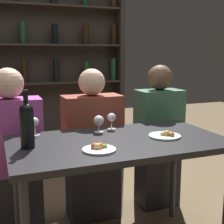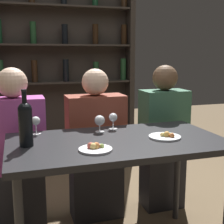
{
  "view_description": "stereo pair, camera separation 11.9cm",
  "coord_description": "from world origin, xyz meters",
  "px_view_note": "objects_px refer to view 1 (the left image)",
  "views": [
    {
      "loc": [
        -0.68,
        -1.67,
        1.28
      ],
      "look_at": [
        0.0,
        0.11,
        0.92
      ],
      "focal_mm": 50.0,
      "sensor_mm": 36.0,
      "label": 1
    },
    {
      "loc": [
        -0.57,
        -1.71,
        1.28
      ],
      "look_at": [
        0.0,
        0.11,
        0.92
      ],
      "focal_mm": 50.0,
      "sensor_mm": 36.0,
      "label": 2
    }
  ],
  "objects_px": {
    "food_plate_1": "(99,149)",
    "seated_person_left": "(13,158)",
    "wine_bottle": "(27,123)",
    "food_plate_0": "(165,136)",
    "wine_glass_2": "(112,118)",
    "seated_person_center": "(92,151)",
    "wine_glass_1": "(34,123)",
    "wine_glass_0": "(99,121)",
    "seated_person_right": "(158,141)"
  },
  "relations": [
    {
      "from": "wine_bottle",
      "to": "wine_glass_2",
      "type": "distance_m",
      "value": 0.63
    },
    {
      "from": "wine_bottle",
      "to": "seated_person_right",
      "type": "bearing_deg",
      "value": 24.37
    },
    {
      "from": "food_plate_1",
      "to": "seated_person_right",
      "type": "bearing_deg",
      "value": 42.51
    },
    {
      "from": "wine_glass_2",
      "to": "wine_glass_0",
      "type": "bearing_deg",
      "value": -155.38
    },
    {
      "from": "wine_glass_0",
      "to": "wine_glass_1",
      "type": "xyz_separation_m",
      "value": [
        -0.4,
        0.07,
        0.01
      ]
    },
    {
      "from": "wine_bottle",
      "to": "food_plate_1",
      "type": "bearing_deg",
      "value": -29.09
    },
    {
      "from": "food_plate_1",
      "to": "seated_person_left",
      "type": "bearing_deg",
      "value": 120.62
    },
    {
      "from": "wine_glass_1",
      "to": "seated_person_left",
      "type": "xyz_separation_m",
      "value": [
        -0.13,
        0.24,
        -0.29
      ]
    },
    {
      "from": "wine_bottle",
      "to": "seated_person_center",
      "type": "relative_size",
      "value": 0.27
    },
    {
      "from": "wine_glass_0",
      "to": "seated_person_center",
      "type": "distance_m",
      "value": 0.43
    },
    {
      "from": "wine_bottle",
      "to": "seated_person_right",
      "type": "xyz_separation_m",
      "value": [
        1.1,
        0.5,
        -0.34
      ]
    },
    {
      "from": "wine_glass_1",
      "to": "wine_glass_0",
      "type": "bearing_deg",
      "value": -9.45
    },
    {
      "from": "wine_glass_2",
      "to": "food_plate_1",
      "type": "xyz_separation_m",
      "value": [
        -0.24,
        -0.43,
        -0.06
      ]
    },
    {
      "from": "wine_bottle",
      "to": "food_plate_0",
      "type": "distance_m",
      "value": 0.83
    },
    {
      "from": "wine_glass_0",
      "to": "wine_glass_2",
      "type": "height_order",
      "value": "same"
    },
    {
      "from": "wine_glass_0",
      "to": "seated_person_right",
      "type": "height_order",
      "value": "seated_person_right"
    },
    {
      "from": "wine_glass_0",
      "to": "food_plate_0",
      "type": "xyz_separation_m",
      "value": [
        0.34,
        -0.26,
        -0.06
      ]
    },
    {
      "from": "food_plate_1",
      "to": "seated_person_left",
      "type": "relative_size",
      "value": 0.15
    },
    {
      "from": "food_plate_0",
      "to": "food_plate_1",
      "type": "distance_m",
      "value": 0.49
    },
    {
      "from": "food_plate_1",
      "to": "seated_person_left",
      "type": "distance_m",
      "value": 0.83
    },
    {
      "from": "wine_bottle",
      "to": "wine_glass_2",
      "type": "xyz_separation_m",
      "value": [
        0.58,
        0.23,
        -0.06
      ]
    },
    {
      "from": "food_plate_0",
      "to": "seated_person_left",
      "type": "distance_m",
      "value": 1.07
    },
    {
      "from": "food_plate_0",
      "to": "seated_person_right",
      "type": "relative_size",
      "value": 0.17
    },
    {
      "from": "seated_person_left",
      "to": "wine_bottle",
      "type": "bearing_deg",
      "value": -82.83
    },
    {
      "from": "wine_glass_1",
      "to": "food_plate_1",
      "type": "xyz_separation_m",
      "value": [
        0.28,
        -0.44,
        -0.07
      ]
    },
    {
      "from": "seated_person_center",
      "to": "food_plate_1",
      "type": "bearing_deg",
      "value": -104.37
    },
    {
      "from": "food_plate_0",
      "to": "seated_person_center",
      "type": "distance_m",
      "value": 0.69
    },
    {
      "from": "wine_bottle",
      "to": "seated_person_center",
      "type": "bearing_deg",
      "value": 43.6
    },
    {
      "from": "seated_person_right",
      "to": "wine_glass_2",
      "type": "bearing_deg",
      "value": -153.04
    },
    {
      "from": "wine_bottle",
      "to": "food_plate_0",
      "type": "bearing_deg",
      "value": -5.48
    },
    {
      "from": "food_plate_0",
      "to": "food_plate_1",
      "type": "xyz_separation_m",
      "value": [
        -0.47,
        -0.11,
        0.0
      ]
    },
    {
      "from": "wine_bottle",
      "to": "seated_person_center",
      "type": "xyz_separation_m",
      "value": [
        0.52,
        0.5,
        -0.36
      ]
    },
    {
      "from": "wine_glass_0",
      "to": "wine_glass_2",
      "type": "xyz_separation_m",
      "value": [
        0.11,
        0.05,
        0.0
      ]
    },
    {
      "from": "wine_glass_1",
      "to": "seated_person_right",
      "type": "bearing_deg",
      "value": 13.41
    },
    {
      "from": "wine_glass_0",
      "to": "seated_person_right",
      "type": "distance_m",
      "value": 0.75
    },
    {
      "from": "wine_glass_1",
      "to": "wine_glass_2",
      "type": "distance_m",
      "value": 0.51
    },
    {
      "from": "wine_glass_0",
      "to": "seated_person_center",
      "type": "bearing_deg",
      "value": 81.1
    },
    {
      "from": "wine_bottle",
      "to": "seated_person_left",
      "type": "relative_size",
      "value": 0.27
    },
    {
      "from": "seated_person_left",
      "to": "seated_person_right",
      "type": "height_order",
      "value": "seated_person_right"
    },
    {
      "from": "wine_bottle",
      "to": "food_plate_0",
      "type": "relative_size",
      "value": 1.62
    },
    {
      "from": "wine_bottle",
      "to": "food_plate_0",
      "type": "xyz_separation_m",
      "value": [
        0.82,
        -0.08,
        -0.13
      ]
    },
    {
      "from": "seated_person_center",
      "to": "seated_person_right",
      "type": "distance_m",
      "value": 0.58
    },
    {
      "from": "wine_glass_1",
      "to": "food_plate_1",
      "type": "relative_size",
      "value": 0.64
    },
    {
      "from": "food_plate_1",
      "to": "seated_person_center",
      "type": "relative_size",
      "value": 0.15
    },
    {
      "from": "wine_bottle",
      "to": "wine_glass_1",
      "type": "distance_m",
      "value": 0.27
    },
    {
      "from": "wine_glass_2",
      "to": "seated_person_center",
      "type": "relative_size",
      "value": 0.1
    },
    {
      "from": "seated_person_left",
      "to": "seated_person_center",
      "type": "distance_m",
      "value": 0.58
    },
    {
      "from": "wine_glass_1",
      "to": "wine_glass_2",
      "type": "bearing_deg",
      "value": -1.98
    },
    {
      "from": "wine_bottle",
      "to": "food_plate_0",
      "type": "height_order",
      "value": "wine_bottle"
    },
    {
      "from": "wine_glass_1",
      "to": "seated_person_center",
      "type": "distance_m",
      "value": 0.6
    }
  ]
}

